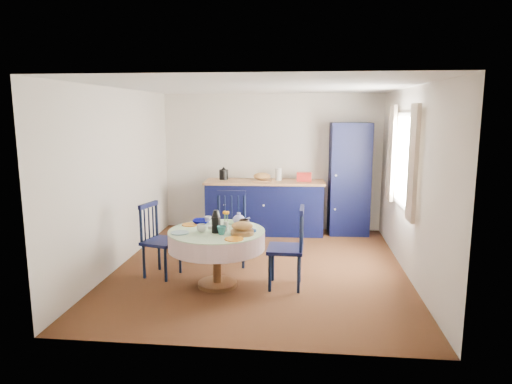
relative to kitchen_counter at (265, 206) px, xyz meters
The scene contains 17 objects.
floor 1.97m from the kitchen_counter, 86.98° to the right, with size 4.50×4.50×0.00m, color black.
ceiling 2.77m from the kitchen_counter, 86.98° to the right, with size 4.50×4.50×0.00m, color white.
wall_back 0.84m from the kitchen_counter, 73.99° to the left, with size 4.00×0.02×2.50m, color beige.
wall_left 2.79m from the kitchen_counter, 134.99° to the right, with size 0.02×4.50×2.50m, color beige.
wall_right 2.93m from the kitchen_counter, 42.14° to the right, with size 0.02×4.50×2.50m, color beige.
window 2.80m from the kitchen_counter, 37.93° to the right, with size 0.10×1.74×1.45m.
kitchen_counter is the anchor object (origin of this frame).
pantry_cabinet 1.59m from the kitchen_counter, ahead, with size 0.72×0.53×1.99m.
dining_table 2.66m from the kitchen_counter, 97.82° to the right, with size 1.20×1.20×1.00m.
chair_left 2.63m from the kitchen_counter, 117.56° to the right, with size 0.52×0.54×0.98m.
chair_far 1.77m from the kitchen_counter, 101.07° to the right, with size 0.50×0.48×1.04m.
chair_right 2.62m from the kitchen_counter, 78.48° to the right, with size 0.45×0.47×1.03m.
mug_a 2.78m from the kitchen_counter, 101.36° to the right, with size 0.12×0.12×0.09m, color silver.
mug_b 2.85m from the kitchen_counter, 95.61° to the right, with size 0.11×0.11×0.10m, color #286F6E.
mug_c 2.47m from the kitchen_counter, 91.20° to the right, with size 0.13×0.13×0.10m, color black.
mug_d 2.35m from the kitchen_counter, 103.96° to the right, with size 0.09×0.09×0.09m, color silver.
cobalt_bowl 2.43m from the kitchen_counter, 105.19° to the right, with size 0.23×0.23×0.06m, color #030572.
Camera 1 is at (0.58, -6.13, 2.18)m, focal length 32.00 mm.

